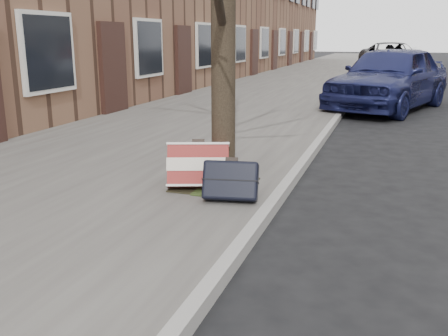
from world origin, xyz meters
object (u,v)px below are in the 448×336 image
(suitcase_red, at_px, (198,166))
(suitcase_navy, at_px, (231,180))
(car_near_front, at_px, (390,77))
(car_near_mid, at_px, (400,68))

(suitcase_red, xyz_separation_m, suitcase_navy, (0.48, -0.31, -0.04))
(car_near_front, distance_m, car_near_mid, 6.21)
(suitcase_red, distance_m, suitcase_navy, 0.57)
(suitcase_red, relative_size, car_near_mid, 0.17)
(car_near_front, bearing_deg, suitcase_red, -84.19)
(suitcase_red, relative_size, suitcase_navy, 1.19)
(suitcase_red, height_order, car_near_front, car_near_front)
(suitcase_navy, distance_m, car_near_mid, 14.82)
(car_near_mid, bearing_deg, suitcase_red, -115.98)
(suitcase_navy, relative_size, car_near_front, 0.12)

